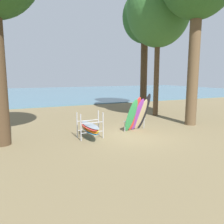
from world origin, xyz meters
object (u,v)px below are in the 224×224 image
at_px(board_storage_rack, 90,127).
at_px(tree_mid_behind, 145,19).
at_px(leaning_board_pile, 138,114).
at_px(tree_far_left_back, 158,10).

bearing_deg(board_storage_rack, tree_mid_behind, 43.55).
xyz_separation_m(tree_mid_behind, leaning_board_pile, (-5.08, -7.30, -6.95)).
distance_m(tree_mid_behind, leaning_board_pile, 11.28).
bearing_deg(tree_mid_behind, board_storage_rack, -136.45).
distance_m(tree_mid_behind, tree_far_left_back, 3.85).
relative_size(leaning_board_pile, board_storage_rack, 0.96).
distance_m(leaning_board_pile, board_storage_rack, 2.83).
bearing_deg(tree_far_left_back, leaning_board_pile, -136.16).
distance_m(tree_far_left_back, leaning_board_pile, 8.47).
distance_m(tree_mid_behind, board_storage_rack, 13.12).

